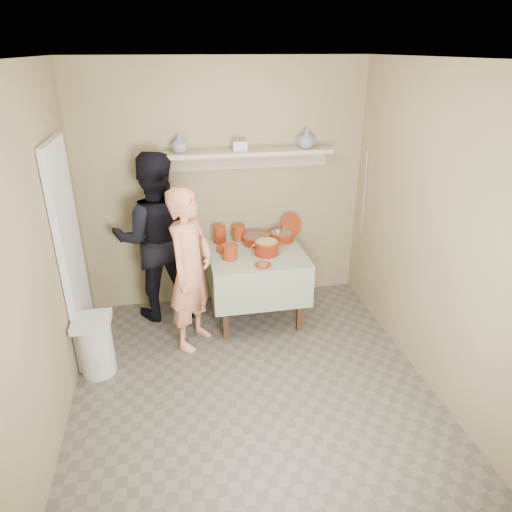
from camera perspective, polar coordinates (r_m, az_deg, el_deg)
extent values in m
plane|color=#645C4E|center=(3.99, -0.08, -17.24)|extent=(3.50, 3.50, 0.00)
cube|color=silver|center=(4.31, -22.08, 0.00)|extent=(0.06, 0.70, 2.00)
cylinder|color=maroon|center=(4.87, -4.58, 2.73)|extent=(0.13, 0.13, 0.18)
cylinder|color=maroon|center=(4.92, -2.16, 2.93)|extent=(0.14, 0.14, 0.16)
cylinder|color=maroon|center=(4.48, -3.27, 0.53)|extent=(0.15, 0.15, 0.15)
cylinder|color=maroon|center=(4.67, -3.86, 0.93)|extent=(0.18, 0.18, 0.05)
cylinder|color=maroon|center=(5.03, 4.40, 3.81)|extent=(0.28, 0.18, 0.26)
imported|color=navy|center=(4.83, 6.34, 14.39)|extent=(0.19, 0.19, 0.19)
imported|color=navy|center=(4.63, -9.54, 13.65)|extent=(0.23, 0.23, 0.17)
cube|color=navy|center=(4.67, -2.03, 13.59)|extent=(0.15, 0.11, 0.10)
imported|color=#F08E67|center=(4.25, -8.19, -1.80)|extent=(0.63, 0.69, 1.57)
imported|color=black|center=(4.78, -12.42, 2.23)|extent=(0.87, 0.68, 1.77)
cube|color=#9A8B5E|center=(4.90, -4.00, 8.45)|extent=(3.00, 0.02, 2.60)
cube|color=#9A8B5E|center=(1.88, 10.90, -22.69)|extent=(3.00, 0.02, 2.60)
cube|color=#9A8B5E|center=(3.36, -26.31, -2.06)|extent=(0.02, 3.50, 2.60)
cube|color=#9A8B5E|center=(3.83, 22.72, 1.76)|extent=(0.02, 3.50, 2.60)
cube|color=silver|center=(2.97, -0.12, 23.59)|extent=(3.00, 3.50, 0.02)
cube|color=#4C2D16|center=(4.48, -3.90, -6.42)|extent=(0.05, 0.05, 0.71)
cube|color=#4C2D16|center=(4.62, 5.53, -5.48)|extent=(0.05, 0.05, 0.71)
cube|color=#4C2D16|center=(5.15, -4.99, -2.11)|extent=(0.05, 0.05, 0.71)
cube|color=#4C2D16|center=(5.26, 3.26, -1.41)|extent=(0.05, 0.05, 0.71)
cube|color=#4C2D16|center=(4.69, -0.02, 0.31)|extent=(0.90, 0.90, 0.04)
cube|color=#31591E|center=(4.68, -0.02, 0.59)|extent=(0.96, 0.96, 0.01)
cube|color=#31591E|center=(4.36, 1.17, -4.53)|extent=(0.96, 0.01, 0.44)
cube|color=#31591E|center=(5.20, -1.02, 0.55)|extent=(0.96, 0.01, 0.44)
cube|color=#31591E|center=(4.72, -5.76, -2.25)|extent=(0.01, 0.96, 0.44)
cube|color=#31591E|center=(4.88, 5.52, -1.28)|extent=(0.01, 0.96, 0.44)
cylinder|color=#631005|center=(4.83, 0.04, 2.05)|extent=(0.28, 0.28, 0.09)
cylinder|color=maroon|center=(4.81, 0.04, 2.51)|extent=(0.30, 0.30, 0.01)
cylinder|color=brown|center=(4.82, 0.04, 2.33)|extent=(0.25, 0.25, 0.05)
cylinder|color=#631005|center=(4.92, 3.24, 2.46)|extent=(0.26, 0.26, 0.09)
cylinder|color=maroon|center=(4.90, 3.25, 2.91)|extent=(0.28, 0.28, 0.01)
cylinder|color=#8C6B54|center=(4.91, 3.25, 2.73)|extent=(0.23, 0.23, 0.05)
cylinder|color=silver|center=(4.76, 3.56, 3.37)|extent=(0.01, 0.22, 0.16)
sphere|color=silver|center=(4.88, 2.73, 3.02)|extent=(0.07, 0.07, 0.07)
cylinder|color=#631005|center=(4.58, 1.31, 1.03)|extent=(0.24, 0.24, 0.14)
cylinder|color=maroon|center=(4.55, 1.32, 1.77)|extent=(0.25, 0.25, 0.01)
cylinder|color=tan|center=(4.56, 1.32, 1.60)|extent=(0.21, 0.21, 0.05)
torus|color=maroon|center=(4.55, -0.16, 1.00)|extent=(0.09, 0.02, 0.09)
torus|color=maroon|center=(4.60, 2.78, 1.22)|extent=(0.09, 0.02, 0.09)
cylinder|color=maroon|center=(4.35, 0.86, -1.16)|extent=(0.16, 0.16, 0.02)
cylinder|color=#8C6B54|center=(4.35, 0.86, -1.03)|extent=(0.09, 0.09, 0.01)
cube|color=#C0B28F|center=(4.70, -1.44, 12.81)|extent=(1.80, 0.25, 0.04)
cube|color=#C0B28F|center=(4.84, -1.67, 11.94)|extent=(1.80, 0.02, 0.18)
cylinder|color=silver|center=(4.33, -19.35, -10.85)|extent=(0.30, 0.30, 0.50)
cube|color=silver|center=(4.18, -19.89, -7.71)|extent=(0.32, 0.32, 0.06)
cylinder|color=silver|center=(4.99, 13.64, 11.07)|extent=(0.01, 0.01, 0.30)
cylinder|color=silver|center=(5.04, 13.40, 7.70)|extent=(0.01, 0.01, 0.30)
cylinder|color=silver|center=(5.12, 13.16, 4.43)|extent=(0.01, 0.01, 0.30)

